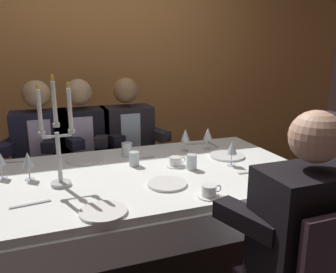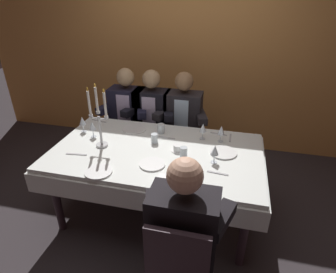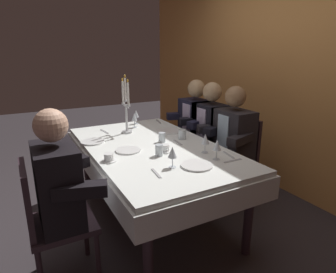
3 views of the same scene
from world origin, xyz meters
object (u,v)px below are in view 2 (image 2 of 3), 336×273
at_px(dinner_plate_3, 98,172).
at_px(wine_glass_4, 221,131).
at_px(dinner_plate_1, 152,164).
at_px(coffee_cup_0, 178,148).
at_px(seated_diner_2, 183,114).
at_px(water_tumbler_0, 154,138).
at_px(water_tumbler_2, 161,129).
at_px(wine_glass_1, 92,126).
at_px(water_tumbler_1, 184,152).
at_px(candelabra, 99,122).
at_px(seated_diner_3, 183,229).
at_px(wine_glass_0, 203,128).
at_px(seated_diner_0, 128,109).
at_px(dining_table, 157,161).
at_px(wine_glass_2, 215,150).
at_px(coffee_cup_1, 163,180).
at_px(wine_glass_3, 82,121).
at_px(dinner_plate_0, 223,152).
at_px(seated_diner_1, 152,111).
at_px(dinner_plate_2, 134,129).

xyz_separation_m(dinner_plate_3, wine_glass_4, (0.91, 0.76, 0.11)).
xyz_separation_m(dinner_plate_1, dinner_plate_3, (-0.39, -0.21, 0.00)).
relative_size(coffee_cup_0, seated_diner_2, 0.11).
distance_m(water_tumbler_0, water_tumbler_2, 0.22).
bearing_deg(wine_glass_1, water_tumbler_1, -9.89).
height_order(candelabra, seated_diner_3, candelabra).
bearing_deg(dinner_plate_1, dinner_plate_3, -151.61).
height_order(wine_glass_0, seated_diner_0, seated_diner_0).
bearing_deg(dining_table, seated_diner_0, 124.77).
height_order(candelabra, dinner_plate_1, candelabra).
xyz_separation_m(wine_glass_2, water_tumbler_2, (-0.58, 0.43, -0.07)).
bearing_deg(seated_diner_3, water_tumbler_2, 110.82).
xyz_separation_m(dinner_plate_1, wine_glass_1, (-0.71, 0.35, 0.11)).
bearing_deg(dinner_plate_3, water_tumbler_2, 69.20).
bearing_deg(coffee_cup_1, wine_glass_4, 64.00).
relative_size(wine_glass_2, wine_glass_3, 1.00).
distance_m(wine_glass_3, coffee_cup_0, 1.04).
height_order(water_tumbler_1, coffee_cup_0, water_tumbler_1).
relative_size(dinner_plate_1, dinner_plate_3, 0.98).
bearing_deg(dinner_plate_0, water_tumbler_2, 158.03).
relative_size(wine_glass_1, water_tumbler_0, 1.78).
bearing_deg(dinner_plate_0, seated_diner_1, 138.43).
bearing_deg(wine_glass_3, wine_glass_0, 6.08).
distance_m(wine_glass_1, water_tumbler_0, 0.63).
distance_m(wine_glass_2, coffee_cup_0, 0.37).
xyz_separation_m(dining_table, dinner_plate_3, (-0.35, -0.45, 0.13)).
relative_size(dining_table, seated_diner_2, 1.56).
relative_size(dinner_plate_2, water_tumbler_2, 2.62).
distance_m(dinner_plate_0, wine_glass_4, 0.25).
distance_m(water_tumbler_0, water_tumbler_1, 0.37).
bearing_deg(coffee_cup_0, seated_diner_3, -76.07).
relative_size(candelabra, coffee_cup_1, 4.56).
height_order(dinner_plate_1, seated_diner_1, seated_diner_1).
bearing_deg(candelabra, dinner_plate_1, -19.77).
bearing_deg(coffee_cup_1, dining_table, 111.69).
distance_m(seated_diner_1, seated_diner_2, 0.38).
xyz_separation_m(coffee_cup_0, coffee_cup_1, (-0.01, -0.49, 0.00)).
bearing_deg(dinner_plate_2, wine_glass_2, -26.70).
relative_size(coffee_cup_0, coffee_cup_1, 1.00).
relative_size(dinner_plate_0, seated_diner_3, 0.20).
bearing_deg(water_tumbler_0, wine_glass_3, 175.77).
bearing_deg(dinner_plate_1, dinner_plate_0, 30.47).
xyz_separation_m(dinner_plate_2, seated_diner_1, (0.04, 0.53, -0.01)).
relative_size(wine_glass_2, water_tumbler_1, 1.71).
bearing_deg(water_tumbler_0, dinner_plate_1, -76.74).
height_order(dinner_plate_2, seated_diner_2, seated_diner_2).
xyz_separation_m(dinner_plate_3, water_tumbler_0, (0.30, 0.58, 0.04)).
distance_m(dinner_plate_0, seated_diner_3, 0.99).
xyz_separation_m(water_tumbler_0, coffee_cup_0, (0.25, -0.10, -0.02)).
distance_m(wine_glass_1, coffee_cup_1, 1.03).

